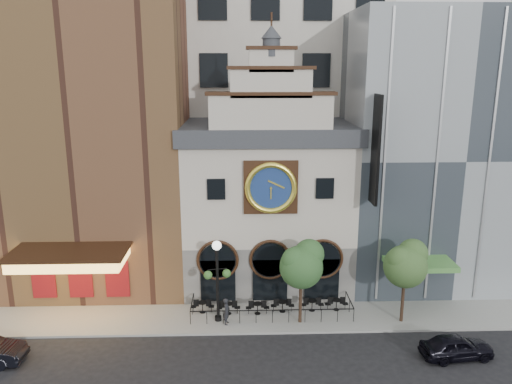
{
  "coord_description": "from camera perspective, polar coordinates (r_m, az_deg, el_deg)",
  "views": [
    {
      "loc": [
        -2.02,
        -28.03,
        16.32
      ],
      "look_at": [
        -0.91,
        6.0,
        7.71
      ],
      "focal_mm": 35.0,
      "sensor_mm": 36.0,
      "label": 1
    }
  ],
  "objects": [
    {
      "name": "car_right",
      "position": [
        32.07,
        21.95,
        -16.07
      ],
      "size": [
        4.29,
        2.11,
        1.41
      ],
      "primitive_type": "imported",
      "rotation": [
        0.0,
        0.0,
        1.68
      ],
      "color": "black",
      "rests_on": "ground"
    },
    {
      "name": "tree_left",
      "position": [
        31.97,
        5.28,
        -8.13
      ],
      "size": [
        2.88,
        2.77,
        5.54
      ],
      "color": "#382619",
      "rests_on": "sidewalk"
    },
    {
      "name": "bistro_2",
      "position": [
        34.31,
        0.18,
        -13.06
      ],
      "size": [
        1.58,
        0.68,
        0.9
      ],
      "color": "black",
      "rests_on": "sidewalk"
    },
    {
      "name": "retail_building",
      "position": [
        41.34,
        19.52,
        4.78
      ],
      "size": [
        14.0,
        14.4,
        20.0
      ],
      "color": "gray",
      "rests_on": "ground"
    },
    {
      "name": "bistro_5",
      "position": [
        35.23,
        9.17,
        -12.49
      ],
      "size": [
        1.58,
        0.68,
        0.9
      ],
      "color": "black",
      "rests_on": "sidewalk"
    },
    {
      "name": "tree_right",
      "position": [
        33.36,
        16.78,
        -7.76
      ],
      "size": [
        2.86,
        2.76,
        5.52
      ],
      "color": "#382619",
      "rests_on": "sidewalk"
    },
    {
      "name": "cafe_railing",
      "position": [
        34.4,
        1.75,
        -13.01
      ],
      "size": [
        10.6,
        2.6,
        0.9
      ],
      "primitive_type": null,
      "color": "black",
      "rests_on": "sidewalk"
    },
    {
      "name": "bistro_4",
      "position": [
        34.92,
        6.43,
        -12.64
      ],
      "size": [
        1.58,
        0.68,
        0.9
      ],
      "color": "black",
      "rests_on": "sidewalk"
    },
    {
      "name": "bistro_3",
      "position": [
        34.61,
        3.04,
        -12.82
      ],
      "size": [
        1.58,
        0.68,
        0.9
      ],
      "color": "black",
      "rests_on": "sidewalk"
    },
    {
      "name": "theater_building",
      "position": [
        39.72,
        -18.1,
        8.13
      ],
      "size": [
        14.0,
        15.6,
        25.0
      ],
      "color": "brown",
      "rests_on": "ground"
    },
    {
      "name": "bistro_1",
      "position": [
        34.37,
        -3.18,
        -13.03
      ],
      "size": [
        1.58,
        0.68,
        0.9
      ],
      "color": "black",
      "rests_on": "sidewalk"
    },
    {
      "name": "ground",
      "position": [
        32.5,
        2.02,
        -15.97
      ],
      "size": [
        120.0,
        120.0,
        0.0
      ],
      "primitive_type": "plane",
      "color": "black",
      "rests_on": "ground"
    },
    {
      "name": "clock_building",
      "position": [
        37.18,
        1.31,
        -0.83
      ],
      "size": [
        12.6,
        8.78,
        18.65
      ],
      "color": "#605E5B",
      "rests_on": "ground"
    },
    {
      "name": "sidewalk",
      "position": [
        34.64,
        1.74,
        -13.79
      ],
      "size": [
        44.0,
        5.0,
        0.15
      ],
      "primitive_type": "cube",
      "color": "gray",
      "rests_on": "ground"
    },
    {
      "name": "office_tower",
      "position": [
        48.22,
        0.56,
        18.56
      ],
      "size": [
        20.0,
        16.0,
        40.0
      ],
      "primitive_type": "cube",
      "color": "beige",
      "rests_on": "ground"
    },
    {
      "name": "pedestrian",
      "position": [
        32.98,
        -3.38,
        -13.45
      ],
      "size": [
        0.54,
        0.71,
        1.76
      ],
      "primitive_type": "imported",
      "rotation": [
        0.0,
        0.0,
        1.37
      ],
      "color": "black",
      "rests_on": "sidewalk"
    },
    {
      "name": "bistro_0",
      "position": [
        34.66,
        -6.14,
        -12.85
      ],
      "size": [
        1.58,
        0.68,
        0.9
      ],
      "color": "black",
      "rests_on": "sidewalk"
    },
    {
      "name": "lamppost",
      "position": [
        32.35,
        -4.45,
        -9.11
      ],
      "size": [
        1.74,
        0.78,
        5.5
      ],
      "rotation": [
        0.0,
        0.0,
        0.19
      ],
      "color": "black",
      "rests_on": "sidewalk"
    }
  ]
}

